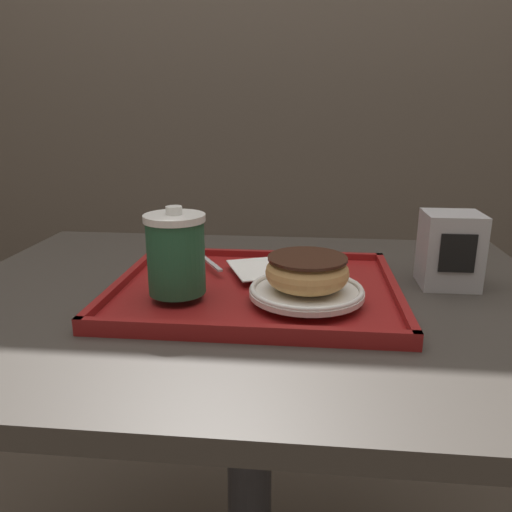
{
  "coord_description": "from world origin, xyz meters",
  "views": [
    {
      "loc": [
        0.09,
        -0.75,
        1.04
      ],
      "look_at": [
        0.01,
        -0.01,
        0.82
      ],
      "focal_mm": 35.0,
      "sensor_mm": 36.0,
      "label": 1
    }
  ],
  "objects_px": {
    "donut_chocolate_glazed": "(307,271)",
    "coffee_cup_front": "(176,253)",
    "napkin_dispenser": "(450,250)",
    "spoon": "(202,254)"
  },
  "relations": [
    {
      "from": "donut_chocolate_glazed",
      "to": "coffee_cup_front",
      "type": "bearing_deg",
      "value": -178.1
    },
    {
      "from": "napkin_dispenser",
      "to": "coffee_cup_front",
      "type": "bearing_deg",
      "value": -161.73
    },
    {
      "from": "coffee_cup_front",
      "to": "napkin_dispenser",
      "type": "bearing_deg",
      "value": 18.27
    },
    {
      "from": "coffee_cup_front",
      "to": "donut_chocolate_glazed",
      "type": "height_order",
      "value": "coffee_cup_front"
    },
    {
      "from": "donut_chocolate_glazed",
      "to": "spoon",
      "type": "relative_size",
      "value": 0.99
    },
    {
      "from": "coffee_cup_front",
      "to": "donut_chocolate_glazed",
      "type": "xyz_separation_m",
      "value": [
        0.19,
        0.01,
        -0.02
      ]
    },
    {
      "from": "spoon",
      "to": "napkin_dispenser",
      "type": "bearing_deg",
      "value": -126.29
    },
    {
      "from": "coffee_cup_front",
      "to": "spoon",
      "type": "bearing_deg",
      "value": 90.63
    },
    {
      "from": "donut_chocolate_glazed",
      "to": "spoon",
      "type": "xyz_separation_m",
      "value": [
        -0.19,
        0.18,
        -0.03
      ]
    },
    {
      "from": "coffee_cup_front",
      "to": "napkin_dispenser",
      "type": "height_order",
      "value": "coffee_cup_front"
    }
  ]
}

